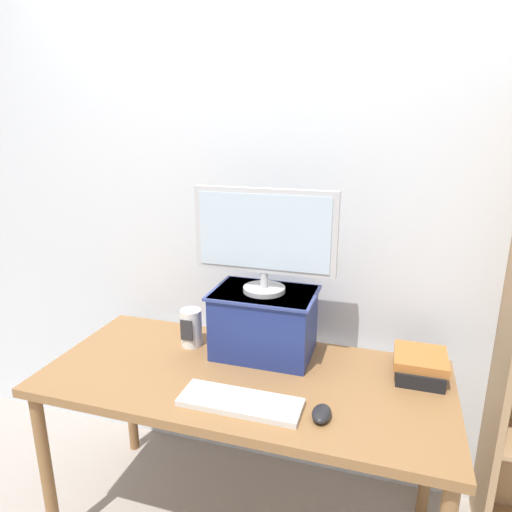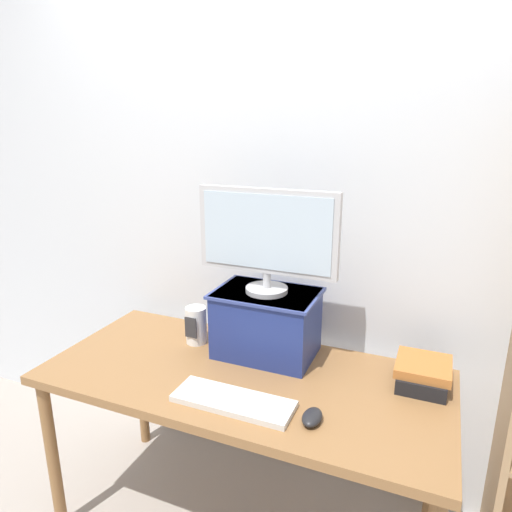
{
  "view_description": "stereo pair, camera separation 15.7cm",
  "coord_description": "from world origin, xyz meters",
  "px_view_note": "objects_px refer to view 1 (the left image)",
  "views": [
    {
      "loc": [
        0.52,
        -1.5,
        1.7
      ],
      "look_at": [
        0.03,
        0.08,
        1.22
      ],
      "focal_mm": 32.0,
      "sensor_mm": 36.0,
      "label": 1
    },
    {
      "loc": [
        0.66,
        -1.45,
        1.7
      ],
      "look_at": [
        0.03,
        0.08,
        1.22
      ],
      "focal_mm": 32.0,
      "sensor_mm": 36.0,
      "label": 2
    }
  ],
  "objects_px": {
    "computer_mouse": "(322,414)",
    "book_stack": "(420,364)",
    "desk_speaker": "(191,328)",
    "desk": "(244,391)",
    "riser_box": "(264,321)",
    "computer_monitor": "(264,236)",
    "keyboard": "(240,402)"
  },
  "relations": [
    {
      "from": "desk_speaker",
      "to": "riser_box",
      "type": "bearing_deg",
      "value": 4.51
    },
    {
      "from": "book_stack",
      "to": "desk_speaker",
      "type": "distance_m",
      "value": 0.96
    },
    {
      "from": "computer_monitor",
      "to": "desk_speaker",
      "type": "height_order",
      "value": "computer_monitor"
    },
    {
      "from": "desk",
      "to": "desk_speaker",
      "type": "distance_m",
      "value": 0.38
    },
    {
      "from": "book_stack",
      "to": "computer_monitor",
      "type": "bearing_deg",
      "value": -178.8
    },
    {
      "from": "keyboard",
      "to": "book_stack",
      "type": "relative_size",
      "value": 1.73
    },
    {
      "from": "keyboard",
      "to": "book_stack",
      "type": "height_order",
      "value": "book_stack"
    },
    {
      "from": "computer_mouse",
      "to": "desk",
      "type": "bearing_deg",
      "value": 150.93
    },
    {
      "from": "book_stack",
      "to": "desk",
      "type": "bearing_deg",
      "value": -162.94
    },
    {
      "from": "computer_mouse",
      "to": "riser_box",
      "type": "bearing_deg",
      "value": 129.5
    },
    {
      "from": "computer_monitor",
      "to": "book_stack",
      "type": "bearing_deg",
      "value": 1.2
    },
    {
      "from": "desk_speaker",
      "to": "computer_monitor",
      "type": "bearing_deg",
      "value": 4.24
    },
    {
      "from": "keyboard",
      "to": "computer_mouse",
      "type": "distance_m",
      "value": 0.28
    },
    {
      "from": "computer_monitor",
      "to": "computer_mouse",
      "type": "xyz_separation_m",
      "value": [
        0.31,
        -0.38,
        -0.5
      ]
    },
    {
      "from": "computer_monitor",
      "to": "riser_box",
      "type": "bearing_deg",
      "value": 90.0
    },
    {
      "from": "desk",
      "to": "computer_mouse",
      "type": "xyz_separation_m",
      "value": [
        0.34,
        -0.19,
        0.09
      ]
    },
    {
      "from": "keyboard",
      "to": "desk_speaker",
      "type": "height_order",
      "value": "desk_speaker"
    },
    {
      "from": "computer_mouse",
      "to": "book_stack",
      "type": "height_order",
      "value": "book_stack"
    },
    {
      "from": "keyboard",
      "to": "desk_speaker",
      "type": "relative_size",
      "value": 2.59
    },
    {
      "from": "computer_monitor",
      "to": "book_stack",
      "type": "relative_size",
      "value": 2.33
    },
    {
      "from": "computer_mouse",
      "to": "book_stack",
      "type": "xyz_separation_m",
      "value": [
        0.32,
        0.39,
        0.03
      ]
    },
    {
      "from": "computer_mouse",
      "to": "desk_speaker",
      "type": "relative_size",
      "value": 0.62
    },
    {
      "from": "keyboard",
      "to": "computer_mouse",
      "type": "xyz_separation_m",
      "value": [
        0.28,
        0.01,
        0.01
      ]
    },
    {
      "from": "computer_mouse",
      "to": "desk_speaker",
      "type": "xyz_separation_m",
      "value": [
        -0.64,
        0.35,
        0.07
      ]
    },
    {
      "from": "computer_monitor",
      "to": "desk",
      "type": "bearing_deg",
      "value": -97.9
    },
    {
      "from": "riser_box",
      "to": "keyboard",
      "type": "height_order",
      "value": "riser_box"
    },
    {
      "from": "computer_monitor",
      "to": "book_stack",
      "type": "xyz_separation_m",
      "value": [
        0.63,
        0.01,
        -0.47
      ]
    },
    {
      "from": "riser_box",
      "to": "desk_speaker",
      "type": "distance_m",
      "value": 0.33
    },
    {
      "from": "riser_box",
      "to": "keyboard",
      "type": "relative_size",
      "value": 0.99
    },
    {
      "from": "riser_box",
      "to": "computer_monitor",
      "type": "xyz_separation_m",
      "value": [
        -0.0,
        -0.0,
        0.37
      ]
    },
    {
      "from": "book_stack",
      "to": "keyboard",
      "type": "bearing_deg",
      "value": -146.48
    },
    {
      "from": "desk",
      "to": "computer_monitor",
      "type": "bearing_deg",
      "value": 82.1
    }
  ]
}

